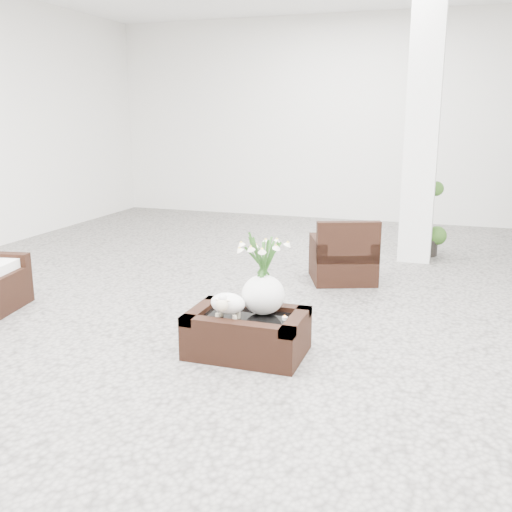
% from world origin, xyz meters
% --- Properties ---
extents(ground, '(11.00, 11.00, 0.00)m').
position_xyz_m(ground, '(0.00, 0.00, 0.00)').
color(ground, gray).
rests_on(ground, ground).
extents(column, '(0.40, 0.40, 3.50)m').
position_xyz_m(column, '(1.20, 2.80, 1.75)').
color(column, white).
rests_on(column, ground).
extents(coffee_table, '(0.90, 0.60, 0.31)m').
position_xyz_m(coffee_table, '(0.17, -0.81, 0.16)').
color(coffee_table, black).
rests_on(coffee_table, ground).
extents(sheep_figurine, '(0.28, 0.23, 0.21)m').
position_xyz_m(sheep_figurine, '(0.05, -0.91, 0.42)').
color(sheep_figurine, white).
rests_on(sheep_figurine, coffee_table).
extents(planter_narcissus, '(0.44, 0.44, 0.80)m').
position_xyz_m(planter_narcissus, '(0.27, -0.71, 0.71)').
color(planter_narcissus, white).
rests_on(planter_narcissus, coffee_table).
extents(tealight, '(0.04, 0.04, 0.03)m').
position_xyz_m(tealight, '(0.47, -0.79, 0.33)').
color(tealight, white).
rests_on(tealight, coffee_table).
extents(armchair, '(0.88, 0.86, 0.73)m').
position_xyz_m(armchair, '(0.49, 1.52, 0.37)').
color(armchair, black).
rests_on(armchair, ground).
extents(topiary, '(0.36, 0.36, 1.36)m').
position_xyz_m(topiary, '(1.31, 3.11, 0.68)').
color(topiary, '#274A17').
rests_on(topiary, ground).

